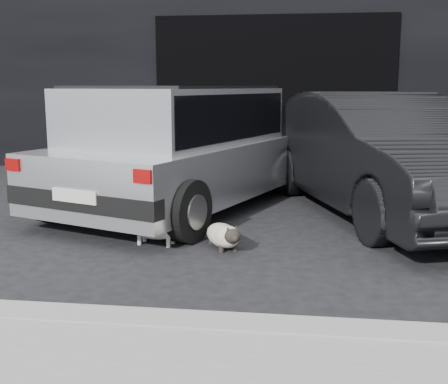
# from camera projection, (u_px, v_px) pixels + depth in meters

# --- Properties ---
(ground) EXTENTS (80.00, 80.00, 0.00)m
(ground) POSITION_uv_depth(u_px,v_px,m) (159.00, 225.00, 5.92)
(ground) COLOR black
(ground) RESTS_ON ground
(building_facade) EXTENTS (34.00, 4.00, 5.00)m
(building_facade) POSITION_uv_depth(u_px,v_px,m) (279.00, 32.00, 11.17)
(building_facade) COLOR black
(building_facade) RESTS_ON ground
(garage_opening) EXTENTS (4.00, 0.10, 2.60)m
(garage_opening) POSITION_uv_depth(u_px,v_px,m) (273.00, 95.00, 9.43)
(garage_opening) COLOR black
(garage_opening) RESTS_ON ground
(curb) EXTENTS (18.00, 0.25, 0.12)m
(curb) POSITION_uv_depth(u_px,v_px,m) (217.00, 329.00, 3.25)
(curb) COLOR gray
(curb) RESTS_ON ground
(silver_hatchback) EXTENTS (3.02, 4.29, 1.45)m
(silver_hatchback) POSITION_uv_depth(u_px,v_px,m) (183.00, 142.00, 6.65)
(silver_hatchback) COLOR silver
(silver_hatchback) RESTS_ON ground
(second_car) EXTENTS (2.75, 4.44, 1.38)m
(second_car) POSITION_uv_depth(u_px,v_px,m) (381.00, 154.00, 6.32)
(second_car) COLOR black
(second_car) RESTS_ON ground
(cat_siamese) EXTENTS (0.47, 0.69, 0.27)m
(cat_siamese) POSITION_uv_depth(u_px,v_px,m) (225.00, 236.00, 5.05)
(cat_siamese) COLOR beige
(cat_siamese) RESTS_ON ground
(cat_white) EXTENTS (0.72, 0.30, 0.34)m
(cat_white) POSITION_uv_depth(u_px,v_px,m) (159.00, 227.00, 5.17)
(cat_white) COLOR silver
(cat_white) RESTS_ON ground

